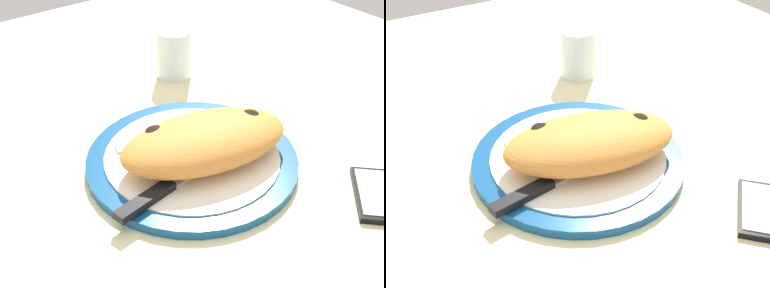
% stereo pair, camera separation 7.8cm
% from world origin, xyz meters
% --- Properties ---
extents(ground_plane, '(1.50, 1.50, 0.03)m').
position_xyz_m(ground_plane, '(0.00, 0.00, -0.01)').
color(ground_plane, beige).
extents(plate, '(0.33, 0.33, 0.02)m').
position_xyz_m(plate, '(0.00, 0.00, 0.01)').
color(plate, navy).
rests_on(plate, ground_plane).
extents(calzone, '(0.29, 0.19, 0.06)m').
position_xyz_m(calzone, '(-0.01, 0.02, 0.05)').
color(calzone, orange).
rests_on(calzone, plate).
extents(fork, '(0.16, 0.05, 0.00)m').
position_xyz_m(fork, '(0.02, -0.07, 0.02)').
color(fork, silver).
rests_on(fork, plate).
extents(knife, '(0.24, 0.05, 0.01)m').
position_xyz_m(knife, '(0.09, 0.04, 0.02)').
color(knife, silver).
rests_on(knife, plate).
extents(smartphone, '(0.13, 0.13, 0.01)m').
position_xyz_m(smartphone, '(-0.16, 0.23, 0.01)').
color(smartphone, black).
rests_on(smartphone, ground_plane).
extents(water_glass, '(0.07, 0.07, 0.10)m').
position_xyz_m(water_glass, '(-0.15, -0.26, 0.04)').
color(water_glass, silver).
rests_on(water_glass, ground_plane).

